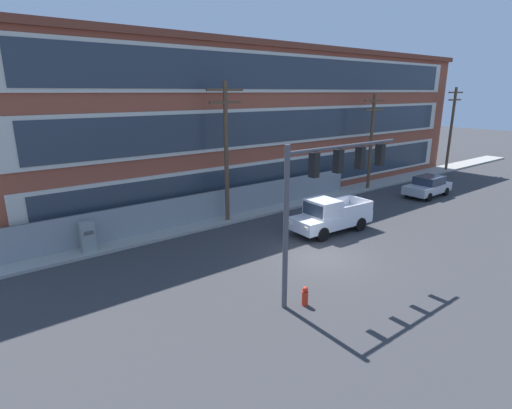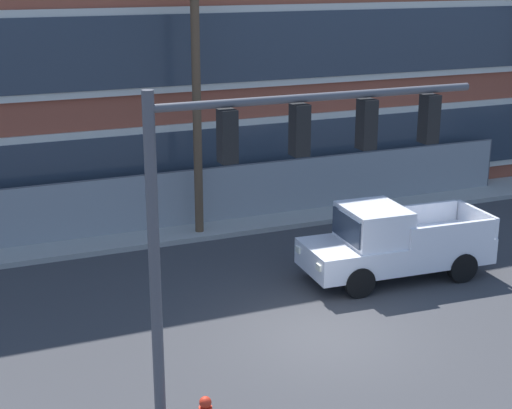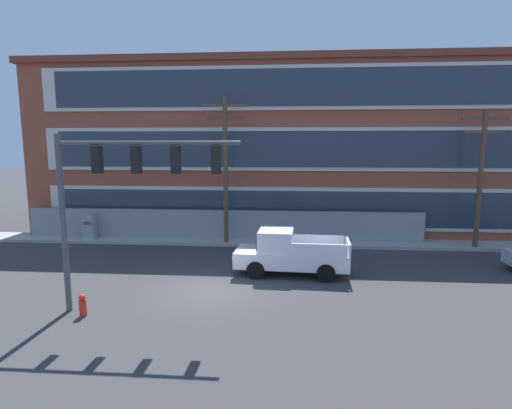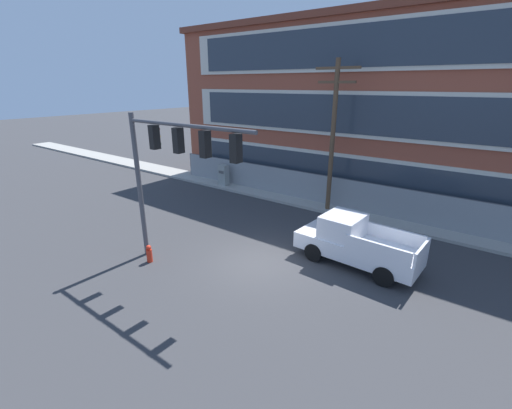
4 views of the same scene
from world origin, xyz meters
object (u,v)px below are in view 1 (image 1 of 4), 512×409
Objects in this scene: pickup_truck_white at (330,216)px; utility_pole_midblock at (371,138)px; utility_pole_near_corner at (226,147)px; electrical_cabinet at (88,238)px; traffic_signal_mast at (328,181)px; sedan_silver at (428,186)px; utility_pole_far_east at (452,125)px; fire_hydrant at (305,296)px.

utility_pole_midblock is (10.43, 5.10, 3.35)m from pickup_truck_white.
electrical_cabinet is at bearing 179.41° from utility_pole_near_corner.
sedan_silver is (17.98, 5.60, -3.83)m from traffic_signal_mast.
sedan_silver is at bearing -14.93° from utility_pole_near_corner.
utility_pole_near_corner is 14.08m from utility_pole_midblock.
traffic_signal_mast is 1.20× the size of pickup_truck_white.
utility_pole_near_corner is 1.02× the size of utility_pole_far_east.
pickup_truck_white is at bearing -54.87° from utility_pole_near_corner.
utility_pole_near_corner reaches higher than sedan_silver.
pickup_truck_white is at bearing 39.78° from traffic_signal_mast.
utility_pole_near_corner is at bearing 125.13° from pickup_truck_white.
utility_pole_midblock is 22.71m from electrical_cabinet.
electrical_cabinet is 11.50m from fire_hydrant.
traffic_signal_mast is at bearing -140.22° from pickup_truck_white.
utility_pole_near_corner is at bearing 78.63° from traffic_signal_mast.
traffic_signal_mast is 18.81m from utility_pole_midblock.
electrical_cabinet is (-12.02, 5.27, -0.12)m from pickup_truck_white.
utility_pole_far_east is at bearing 18.70° from traffic_signal_mast.
sedan_silver is (12.35, 0.91, -0.16)m from pickup_truck_white.
sedan_silver is at bearing -10.13° from electrical_cabinet.
sedan_silver is at bearing 4.23° from pickup_truck_white.
traffic_signal_mast reaches higher than electrical_cabinet.
pickup_truck_white is at bearing -23.67° from electrical_cabinet.
utility_pole_midblock is (16.06, 9.79, -0.33)m from traffic_signal_mast.
sedan_silver is 0.57× the size of utility_pole_midblock.
fire_hydrant is at bearing -64.29° from electrical_cabinet.
utility_pole_far_east reaches higher than sedan_silver.
electrical_cabinet is at bearing 122.69° from traffic_signal_mast.
fire_hydrant is (-1.40, -0.39, -4.25)m from traffic_signal_mast.
traffic_signal_mast is 0.73× the size of utility_pole_near_corner.
utility_pole_far_east is 32.66m from fire_hydrant.
utility_pole_far_east is at bearing 12.46° from pickup_truck_white.
pickup_truck_white is at bearing -175.77° from sedan_silver.
pickup_truck_white is 12.39m from sedan_silver.
pickup_truck_white is 13.12m from electrical_cabinet.
utility_pole_midblock reaches higher than traffic_signal_mast.
sedan_silver is 0.52× the size of utility_pole_near_corner.
electrical_cabinet is (-6.39, 9.95, -3.79)m from traffic_signal_mast.
fire_hydrant is at bearing -144.15° from pickup_truck_white.
traffic_signal_mast is 0.75× the size of utility_pole_far_east.
utility_pole_far_east reaches higher than traffic_signal_mast.
traffic_signal_mast is 30.92m from utility_pole_far_east.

